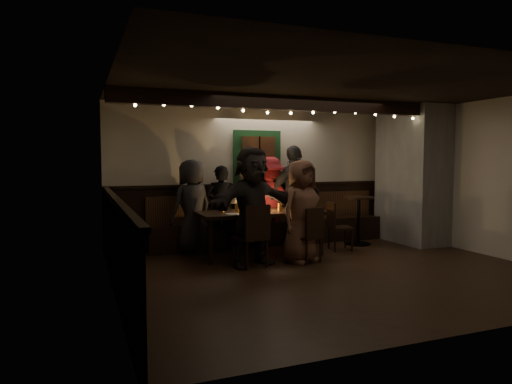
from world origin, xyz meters
name	(u,v)px	position (x,y,z in m)	size (l,w,h in m)	color
room	(344,189)	(1.07, 1.42, 1.07)	(6.02, 5.01, 2.62)	black
dining_table	(260,215)	(-0.55, 1.40, 0.68)	(2.08, 0.89, 0.90)	black
chair_near_left	(254,232)	(-0.97, 0.61, 0.53)	(0.50, 0.50, 0.94)	black
chair_near_right	(310,232)	(-0.06, 0.57, 0.49)	(0.51, 0.51, 0.87)	black
chair_end	(336,223)	(0.85, 1.31, 0.48)	(0.45, 0.45, 0.85)	black
high_top	(359,214)	(1.53, 1.61, 0.58)	(0.57, 0.57, 0.91)	black
person_a	(192,206)	(-1.56, 2.04, 0.80)	(0.79, 0.51, 1.61)	#26262A
person_b	(221,208)	(-1.02, 2.10, 0.75)	(0.55, 0.36, 1.50)	black
person_c	(244,204)	(-0.61, 2.06, 0.81)	(0.79, 0.61, 1.62)	beige
person_d	(270,201)	(-0.05, 2.18, 0.83)	(1.07, 0.61, 1.65)	maroon
person_e	(295,195)	(0.42, 2.07, 0.93)	(1.09, 0.46, 1.86)	#2A2B2E
person_f	(252,206)	(-0.94, 0.74, 0.90)	(1.68, 0.53, 1.81)	black
person_g	(301,211)	(-0.15, 0.69, 0.80)	(0.78, 0.51, 1.60)	brown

